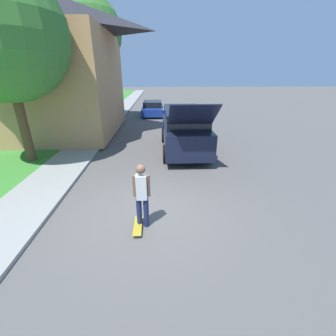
{
  "coord_description": "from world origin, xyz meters",
  "views": [
    {
      "loc": [
        0.28,
        -5.39,
        3.57
      ],
      "look_at": [
        0.54,
        0.88,
        0.9
      ],
      "focal_mm": 24.0,
      "sensor_mm": 36.0,
      "label": 1
    }
  ],
  "objects_px": {
    "skateboarder": "(142,194)",
    "skateboard": "(138,226)",
    "lawn_tree_near": "(1,35)",
    "lawn_tree_far": "(86,32)",
    "suv_parked": "(184,129)",
    "car_down_street": "(153,108)"
  },
  "relations": [
    {
      "from": "skateboarder",
      "to": "skateboard",
      "type": "distance_m",
      "value": 0.86
    },
    {
      "from": "lawn_tree_near",
      "to": "lawn_tree_far",
      "type": "relative_size",
      "value": 0.82
    },
    {
      "from": "skateboarder",
      "to": "lawn_tree_far",
      "type": "bearing_deg",
      "value": 108.41
    },
    {
      "from": "lawn_tree_far",
      "to": "skateboard",
      "type": "bearing_deg",
      "value": -72.19
    },
    {
      "from": "suv_parked",
      "to": "car_down_street",
      "type": "relative_size",
      "value": 1.3
    },
    {
      "from": "lawn_tree_far",
      "to": "car_down_street",
      "type": "bearing_deg",
      "value": 29.21
    },
    {
      "from": "skateboard",
      "to": "car_down_street",
      "type": "bearing_deg",
      "value": 89.88
    },
    {
      "from": "suv_parked",
      "to": "skateboard",
      "type": "bearing_deg",
      "value": -106.34
    },
    {
      "from": "lawn_tree_far",
      "to": "suv_parked",
      "type": "distance_m",
      "value": 11.15
    },
    {
      "from": "skateboarder",
      "to": "skateboard",
      "type": "height_order",
      "value": "skateboarder"
    },
    {
      "from": "suv_parked",
      "to": "skateboarder",
      "type": "height_order",
      "value": "suv_parked"
    },
    {
      "from": "lawn_tree_far",
      "to": "suv_parked",
      "type": "relative_size",
      "value": 1.49
    },
    {
      "from": "car_down_street",
      "to": "skateboard",
      "type": "bearing_deg",
      "value": -90.12
    },
    {
      "from": "car_down_street",
      "to": "skateboarder",
      "type": "height_order",
      "value": "skateboarder"
    },
    {
      "from": "lawn_tree_far",
      "to": "skateboarder",
      "type": "bearing_deg",
      "value": -71.59
    },
    {
      "from": "lawn_tree_near",
      "to": "skateboard",
      "type": "bearing_deg",
      "value": -43.92
    },
    {
      "from": "lawn_tree_far",
      "to": "skateboard",
      "type": "height_order",
      "value": "lawn_tree_far"
    },
    {
      "from": "lawn_tree_near",
      "to": "lawn_tree_far",
      "type": "height_order",
      "value": "lawn_tree_far"
    },
    {
      "from": "skateboarder",
      "to": "car_down_street",
      "type": "bearing_deg",
      "value": 90.32
    },
    {
      "from": "lawn_tree_near",
      "to": "skateboarder",
      "type": "xyz_separation_m",
      "value": [
        5.1,
        -4.69,
        -3.87
      ]
    },
    {
      "from": "suv_parked",
      "to": "car_down_street",
      "type": "distance_m",
      "value": 10.39
    },
    {
      "from": "car_down_street",
      "to": "skateboard",
      "type": "xyz_separation_m",
      "value": [
        -0.03,
        -16.29,
        -0.51
      ]
    }
  ]
}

